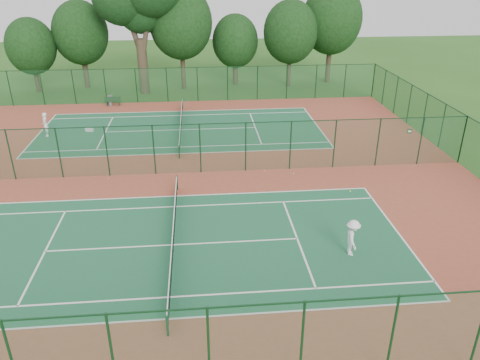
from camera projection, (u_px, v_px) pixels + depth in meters
name	position (u px, v px, depth m)	size (l,w,h in m)	color
ground	(179.00, 173.00, 32.00)	(120.00, 120.00, 0.00)	#29581B
red_pad	(179.00, 173.00, 32.00)	(40.00, 36.00, 0.01)	brown
court_near	(174.00, 245.00, 23.89)	(23.77, 10.97, 0.01)	#1D5C39
court_far	(181.00, 130.00, 40.11)	(23.77, 10.97, 0.01)	#1D5C38
fence_north	(182.00, 84.00, 47.47)	(40.00, 0.09, 3.50)	#1C552C
fence_south	(161.00, 353.00, 15.04)	(40.00, 0.09, 3.50)	#1B5332
fence_east	(463.00, 139.00, 32.92)	(0.09, 36.00, 3.50)	#1C542D
fence_divider	(177.00, 149.00, 31.25)	(40.00, 0.09, 3.50)	#184926
tennis_net_near	(173.00, 236.00, 23.66)	(0.10, 12.90, 0.97)	#153B21
tennis_net_far	(181.00, 124.00, 39.88)	(0.10, 12.90, 0.97)	#12331A
player_near	(352.00, 238.00, 22.75)	(1.22, 0.70, 1.88)	white
player_far	(45.00, 125.00, 38.28)	(0.72, 0.47, 1.97)	white
trash_bin	(110.00, 100.00, 46.75)	(0.54, 0.54, 0.97)	gray
bench	(113.00, 101.00, 46.55)	(1.53, 0.55, 0.93)	#123519
kit_bag	(89.00, 130.00, 39.71)	(0.68, 0.26, 0.26)	silver
stray_ball_a	(264.00, 171.00, 32.24)	(0.07, 0.07, 0.07)	gold
stray_ball_b	(293.00, 174.00, 31.81)	(0.07, 0.07, 0.07)	#C3E836
stray_ball_c	(109.00, 178.00, 31.14)	(0.07, 0.07, 0.07)	#BED531
evergreen_row	(189.00, 87.00, 53.89)	(39.00, 5.00, 12.00)	black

